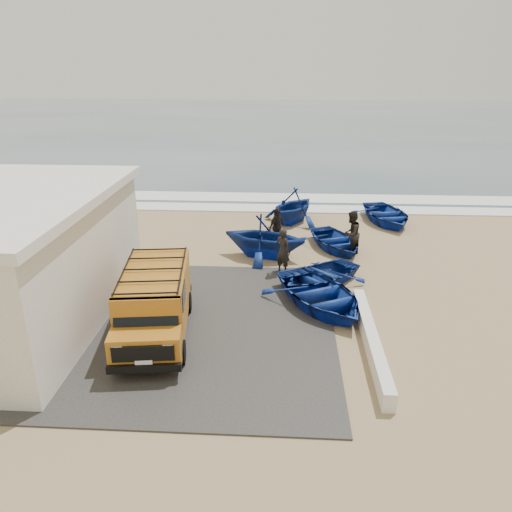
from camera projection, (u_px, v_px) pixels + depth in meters
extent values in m
plane|color=#A1875D|center=(218.00, 300.00, 18.10)|extent=(160.00, 160.00, 0.00)
cube|color=#3A3835|center=(150.00, 324.00, 16.34)|extent=(12.00, 10.00, 0.05)
cube|color=#385166|center=(270.00, 122.00, 70.12)|extent=(180.00, 88.00, 0.01)
cube|color=white|center=(245.00, 208.00, 29.23)|extent=(180.00, 1.60, 0.06)
cube|color=white|center=(248.00, 197.00, 31.56)|extent=(180.00, 2.20, 0.04)
cube|color=black|center=(110.00, 234.00, 16.88)|extent=(0.08, 0.70, 0.90)
cube|color=silver|center=(371.00, 340.00, 14.93)|extent=(0.35, 6.00, 0.55)
cube|color=#B26D1A|center=(155.00, 295.00, 15.70)|extent=(2.42, 4.18, 1.68)
cube|color=#B26D1A|center=(146.00, 347.00, 13.57)|extent=(2.03, 1.15, 0.92)
cube|color=black|center=(146.00, 312.00, 13.72)|extent=(1.81, 0.57, 0.73)
cube|color=black|center=(143.00, 353.00, 13.09)|extent=(1.64, 0.29, 0.46)
cube|color=black|center=(144.00, 368.00, 13.22)|extent=(1.97, 0.39, 0.22)
cube|color=black|center=(153.00, 269.00, 15.32)|extent=(2.29, 3.87, 0.06)
cylinder|color=black|center=(117.00, 355.00, 14.06)|extent=(0.31, 0.73, 0.71)
cylinder|color=black|center=(134.00, 304.00, 16.99)|extent=(0.31, 0.73, 0.71)
cylinder|color=black|center=(181.00, 352.00, 14.17)|extent=(0.31, 0.73, 0.71)
cylinder|color=black|center=(188.00, 302.00, 17.10)|extent=(0.31, 0.73, 0.71)
imported|color=navy|center=(320.00, 294.00, 17.43)|extent=(4.90, 5.44, 0.93)
imported|color=navy|center=(320.00, 275.00, 19.26)|extent=(4.35, 4.32, 0.74)
imported|color=navy|center=(264.00, 236.00, 21.70)|extent=(4.36, 4.02, 1.92)
imported|color=navy|center=(336.00, 241.00, 22.83)|extent=(3.82, 4.44, 0.77)
imported|color=navy|center=(292.00, 206.00, 26.34)|extent=(4.47, 4.62, 1.86)
imported|color=navy|center=(386.00, 215.00, 26.53)|extent=(3.83, 4.79, 0.89)
imported|color=black|center=(283.00, 251.00, 20.08)|extent=(0.82, 0.77, 1.88)
imported|color=black|center=(351.00, 234.00, 21.89)|extent=(1.17, 1.23, 2.01)
imported|color=black|center=(277.00, 227.00, 23.17)|extent=(0.97, 1.10, 1.78)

